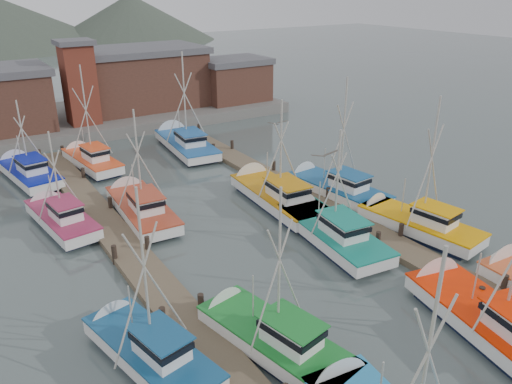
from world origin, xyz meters
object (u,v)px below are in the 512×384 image
boat_4 (267,335)px  boat_8 (140,207)px  boat_1 (488,319)px  lookout_tower (79,82)px  boat_12 (90,160)px

boat_4 → boat_8: boat_4 is taller
boat_1 → lookout_tower: bearing=110.1°
boat_12 → lookout_tower: bearing=69.8°
boat_1 → boat_12: size_ratio=1.09×
boat_1 → boat_4: size_ratio=1.21×
lookout_tower → boat_12: lookout_tower is taller
lookout_tower → boat_4: lookout_tower is taller
boat_4 → boat_12: size_ratio=0.90×
boat_8 → boat_12: 11.87m
lookout_tower → boat_8: size_ratio=0.93×
boat_1 → boat_4: (-9.25, 4.61, 0.00)m
lookout_tower → boat_12: 12.06m
boat_1 → boat_8: size_ratio=1.14×
lookout_tower → boat_4: (-2.62, -38.73, -4.87)m
boat_1 → boat_8: (-9.06, 20.74, -0.00)m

